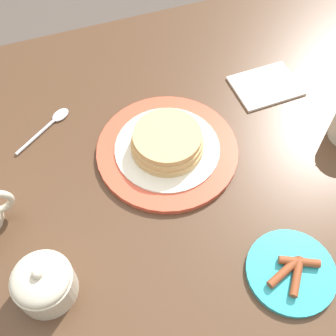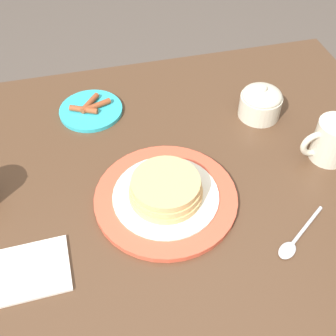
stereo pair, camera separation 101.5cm
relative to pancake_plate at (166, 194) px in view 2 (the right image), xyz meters
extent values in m
plane|color=#51473F|center=(0.04, -0.02, -0.76)|extent=(8.00, 8.00, 0.00)
cube|color=#4C3321|center=(0.04, -0.02, -0.03)|extent=(1.23, 0.92, 0.03)
cube|color=#4C3321|center=(-0.52, -0.42, -0.41)|extent=(0.07, 0.07, 0.71)
cylinder|color=#DB5138|center=(0.00, 0.00, -0.01)|extent=(0.28, 0.28, 0.01)
cylinder|color=white|center=(0.00, 0.00, -0.01)|extent=(0.21, 0.21, 0.00)
cylinder|color=tan|center=(0.00, 0.00, 0.00)|extent=(0.14, 0.14, 0.01)
cylinder|color=tan|center=(0.00, 0.00, 0.02)|extent=(0.14, 0.14, 0.01)
cylinder|color=tan|center=(0.00, 0.00, 0.03)|extent=(0.13, 0.13, 0.01)
cylinder|color=#2DADBC|center=(0.11, -0.31, -0.01)|extent=(0.15, 0.15, 0.01)
cylinder|color=brown|center=(0.09, -0.31, 0.00)|extent=(0.07, 0.04, 0.01)
cylinder|color=brown|center=(0.13, -0.30, 0.00)|extent=(0.07, 0.04, 0.01)
cylinder|color=brown|center=(0.11, -0.32, 0.00)|extent=(0.05, 0.06, 0.01)
cylinder|color=beige|center=(-0.37, -0.03, 0.03)|extent=(0.08, 0.08, 0.09)
torus|color=beige|center=(-0.33, -0.03, 0.03)|extent=(0.07, 0.01, 0.07)
cylinder|color=beige|center=(-0.28, -0.20, 0.01)|extent=(0.10, 0.10, 0.05)
ellipsoid|color=beige|center=(-0.28, -0.20, 0.04)|extent=(0.09, 0.09, 0.03)
sphere|color=beige|center=(-0.28, -0.20, 0.06)|extent=(0.02, 0.02, 0.02)
cube|color=silver|center=(0.27, 0.10, -0.02)|extent=(0.15, 0.11, 0.01)
cylinder|color=silver|center=(-0.24, 0.12, -0.02)|extent=(0.09, 0.07, 0.01)
ellipsoid|color=silver|center=(-0.18, 0.17, -0.02)|extent=(0.05, 0.05, 0.01)
camera|label=1|loc=(-0.17, -0.47, 0.67)|focal=45.00mm
camera|label=2|loc=(0.12, 0.50, 0.64)|focal=45.00mm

